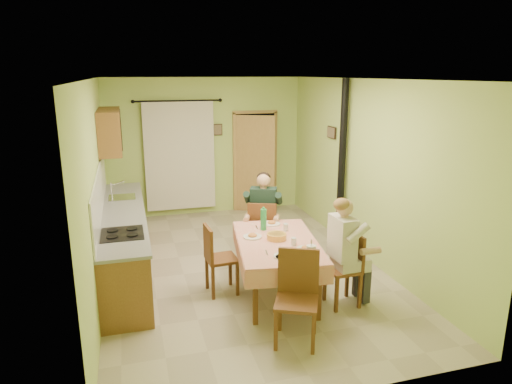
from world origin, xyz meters
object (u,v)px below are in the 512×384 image
object	(u,v)px
dining_table	(277,267)
chair_right	(343,283)
man_far	(263,207)
stove_flue	(341,185)
chair_near	(296,317)
chair_left	(221,272)
chair_far	(263,244)
man_right	(345,240)

from	to	relation	value
dining_table	chair_right	world-z (taller)	chair_right
dining_table	man_far	distance (m)	1.23
stove_flue	man_far	bearing A→B (deg)	-163.96
dining_table	stove_flue	world-z (taller)	stove_flue
dining_table	chair_near	size ratio (longest dim) A/B	1.82
chair_left	man_far	bearing A→B (deg)	131.39
chair_far	stove_flue	bearing A→B (deg)	38.86
chair_near	chair_right	world-z (taller)	chair_near
chair_near	stove_flue	world-z (taller)	stove_flue
man_far	chair_right	bearing A→B (deg)	-47.85
dining_table	man_right	bearing A→B (deg)	-26.23
chair_far	man_far	world-z (taller)	man_far
chair_right	man_right	xyz separation A→B (m)	(-0.01, -0.00, 0.59)
dining_table	chair_far	distance (m)	1.12
man_far	dining_table	bearing A→B (deg)	-75.06
chair_near	chair_left	xyz separation A→B (m)	(-0.56, 1.37, -0.00)
dining_table	man_right	size ratio (longest dim) A/B	1.33
chair_far	chair_right	xyz separation A→B (m)	(0.59, -1.60, -0.00)
chair_far	man_right	distance (m)	1.80
chair_far	chair_left	world-z (taller)	chair_far
chair_far	man_right	size ratio (longest dim) A/B	0.72
chair_right	man_right	distance (m)	0.59
dining_table	chair_left	size ratio (longest dim) A/B	1.95
chair_near	man_right	size ratio (longest dim) A/B	0.73
chair_left	stove_flue	distance (m)	2.80
dining_table	man_right	world-z (taller)	man_right
chair_near	man_far	world-z (taller)	man_far
chair_far	man_right	xyz separation A→B (m)	(0.57, -1.60, 0.59)
dining_table	chair_right	bearing A→B (deg)	-25.73
chair_left	man_far	world-z (taller)	man_far
man_far	stove_flue	xyz separation A→B (m)	(1.52, 0.44, 0.15)
man_far	man_right	distance (m)	1.71
dining_table	stove_flue	xyz separation A→B (m)	(1.66, 1.55, 0.64)
chair_far	stove_flue	size ratio (longest dim) A/B	0.36
man_far	chair_left	bearing A→B (deg)	-112.31
chair_left	man_far	xyz separation A→B (m)	(0.85, 0.86, 0.59)
man_right	chair_far	bearing A→B (deg)	17.69
dining_table	chair_far	bearing A→B (deg)	91.37
chair_right	stove_flue	xyz separation A→B (m)	(0.94, 2.05, 0.74)
chair_near	chair_left	world-z (taller)	chair_near
chair_near	man_far	distance (m)	2.33
chair_right	dining_table	bearing A→B (deg)	53.65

